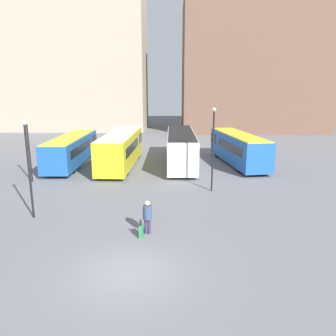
% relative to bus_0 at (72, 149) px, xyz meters
% --- Properties ---
extents(ground_plane, '(160.00, 160.00, 0.00)m').
position_rel_bus_0_xyz_m(ground_plane, '(8.18, -19.56, -1.54)').
color(ground_plane, slate).
extents(building_block_right, '(24.22, 15.96, 22.52)m').
position_rel_bus_0_xyz_m(building_block_right, '(23.69, 29.34, 9.72)').
color(building_block_right, brown).
rests_on(building_block_right, ground_plane).
extents(bus_0, '(2.69, 11.34, 2.81)m').
position_rel_bus_0_xyz_m(bus_0, '(0.00, 0.00, 0.00)').
color(bus_0, '#1E56A3').
rests_on(bus_0, ground_plane).
extents(bus_1, '(2.89, 11.54, 3.20)m').
position_rel_bus_0_xyz_m(bus_1, '(4.92, -0.52, 0.20)').
color(bus_1, gold).
rests_on(bus_1, ground_plane).
extents(bus_2, '(2.73, 12.38, 3.20)m').
position_rel_bus_0_xyz_m(bus_2, '(10.70, 0.40, 0.21)').
color(bus_2, silver).
rests_on(bus_2, ground_plane).
extents(bus_3, '(4.26, 11.14, 3.00)m').
position_rel_bus_0_xyz_m(bus_3, '(16.35, 0.58, 0.10)').
color(bus_3, '#1E56A3').
rests_on(bus_3, ground_plane).
extents(traveler, '(0.49, 0.49, 1.78)m').
position_rel_bus_0_xyz_m(traveler, '(8.69, -15.86, -0.48)').
color(traveler, '#382D4C').
rests_on(traveler, ground_plane).
extents(suitcase, '(0.21, 0.45, 0.98)m').
position_rel_bus_0_xyz_m(suitcase, '(8.40, -16.29, -1.19)').
color(suitcase, '#28844C').
rests_on(suitcase, ground_plane).
extents(lamp_post_0, '(0.28, 0.28, 5.63)m').
position_rel_bus_0_xyz_m(lamp_post_0, '(1.89, -13.81, 1.78)').
color(lamp_post_0, black).
rests_on(lamp_post_0, ground_plane).
extents(lamp_post_1, '(0.28, 0.28, 4.88)m').
position_rel_bus_0_xyz_m(lamp_post_1, '(-1.39, -6.31, 1.38)').
color(lamp_post_1, black).
rests_on(lamp_post_1, ground_plane).
extents(lamp_post_2, '(0.28, 0.28, 6.03)m').
position_rel_bus_0_xyz_m(lamp_post_2, '(12.81, -8.46, 1.99)').
color(lamp_post_2, black).
rests_on(lamp_post_2, ground_plane).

